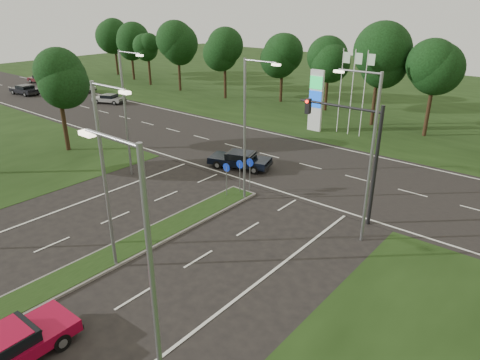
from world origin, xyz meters
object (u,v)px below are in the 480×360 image
Objects in this scene: far_car_c at (25,90)px; navy_sedan at (240,159)px; red_sedan at (5,348)px; far_car_b at (81,87)px; far_car_d at (41,79)px; far_car_a at (109,99)px.

navy_sedan is at bearing -99.29° from far_car_c.
red_sedan is 1.10× the size of far_car_b.
red_sedan is 21.24m from navy_sedan.
far_car_d is at bearing 150.17° from red_sedan.
red_sedan is at bearing 178.40° from navy_sedan.
far_car_c is 9.14m from far_car_d.
far_car_c is 1.03× the size of far_car_d.
red_sedan is 1.12× the size of far_car_a.
red_sedan is 61.43m from far_car_d.
far_car_d reaches higher than far_car_b.
far_car_b is at bearing -40.84° from far_car_c.
red_sedan is 0.96× the size of navy_sedan.
far_car_c reaches higher than navy_sedan.
far_car_a is at bearing 57.50° from navy_sedan.
far_car_c is at bearing -135.71° from far_car_d.
far_car_a is 14.29m from far_car_c.
far_car_c is at bearing 67.89° from navy_sedan.
red_sedan is 1.02× the size of far_car_c.
navy_sedan is 1.09× the size of far_car_d.
far_car_b is (-9.38, 1.84, 0.03)m from far_car_a.
far_car_d is at bearing 61.60° from navy_sedan.
far_car_a is 20.76m from far_car_d.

